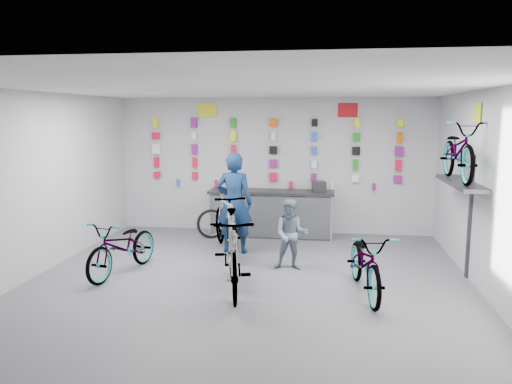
% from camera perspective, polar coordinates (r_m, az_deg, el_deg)
% --- Properties ---
extents(floor, '(8.00, 8.00, 0.00)m').
position_cam_1_polar(floor, '(7.61, -1.43, -11.33)').
color(floor, '#55555A').
rests_on(floor, ground).
extents(ceiling, '(8.00, 8.00, 0.00)m').
position_cam_1_polar(ceiling, '(7.16, -1.52, 11.85)').
color(ceiling, white).
rests_on(ceiling, wall_back).
extents(wall_back, '(7.00, 0.00, 7.00)m').
position_cam_1_polar(wall_back, '(11.17, 2.03, 3.05)').
color(wall_back, silver).
rests_on(wall_back, floor).
extents(wall_front, '(7.00, 0.00, 7.00)m').
position_cam_1_polar(wall_front, '(3.46, -12.98, -10.31)').
color(wall_front, silver).
rests_on(wall_front, floor).
extents(wall_left, '(0.00, 8.00, 8.00)m').
position_cam_1_polar(wall_left, '(8.55, -25.26, 0.44)').
color(wall_left, silver).
rests_on(wall_left, floor).
extents(wall_right, '(0.00, 8.00, 8.00)m').
position_cam_1_polar(wall_right, '(7.49, 25.96, -0.69)').
color(wall_right, silver).
rests_on(wall_right, floor).
extents(counter, '(2.70, 0.66, 1.00)m').
position_cam_1_polar(counter, '(10.86, 1.73, -2.52)').
color(counter, black).
rests_on(counter, floor).
extents(merch_wall, '(5.58, 0.08, 1.57)m').
position_cam_1_polar(merch_wall, '(11.07, 1.92, 4.50)').
color(merch_wall, red).
rests_on(merch_wall, wall_back).
extents(wall_bracket, '(0.39, 1.90, 2.00)m').
position_cam_1_polar(wall_bracket, '(8.59, 22.47, 0.40)').
color(wall_bracket, '#333338').
rests_on(wall_bracket, wall_right).
extents(sign_left, '(0.42, 0.02, 0.30)m').
position_cam_1_polar(sign_left, '(11.35, -5.60, 9.28)').
color(sign_left, yellow).
rests_on(sign_left, wall_back).
extents(sign_right, '(0.42, 0.02, 0.30)m').
position_cam_1_polar(sign_right, '(11.03, 10.45, 9.19)').
color(sign_right, red).
rests_on(sign_right, wall_back).
extents(sign_side, '(0.02, 0.40, 0.30)m').
position_cam_1_polar(sign_side, '(8.55, 23.94, 8.26)').
color(sign_side, yellow).
rests_on(sign_side, wall_right).
extents(bike_left, '(1.01, 1.88, 0.94)m').
position_cam_1_polar(bike_left, '(8.58, -14.96, -6.02)').
color(bike_left, gray).
rests_on(bike_left, floor).
extents(bike_center, '(1.01, 2.08, 1.20)m').
position_cam_1_polar(bike_center, '(7.46, -2.69, -6.90)').
color(bike_center, gray).
rests_on(bike_center, floor).
extents(bike_right, '(0.91, 1.93, 0.97)m').
position_cam_1_polar(bike_right, '(7.54, 12.45, -7.85)').
color(bike_right, gray).
rests_on(bike_right, floor).
extents(bike_service, '(1.30, 2.05, 1.20)m').
position_cam_1_polar(bike_service, '(9.60, -3.47, -3.37)').
color(bike_service, gray).
rests_on(bike_service, floor).
extents(bike_wall, '(0.63, 1.80, 0.95)m').
position_cam_1_polar(bike_wall, '(8.51, 22.19, 4.34)').
color(bike_wall, gray).
rests_on(bike_wall, wall_bracket).
extents(clerk, '(0.72, 0.49, 1.93)m').
position_cam_1_polar(clerk, '(9.50, -2.49, -1.24)').
color(clerk, '#10294C').
rests_on(clerk, floor).
extents(customer, '(0.60, 0.48, 1.22)m').
position_cam_1_polar(customer, '(8.52, 4.04, -4.88)').
color(customer, slate).
rests_on(customer, floor).
extents(spare_wheel, '(0.65, 0.36, 0.62)m').
position_cam_1_polar(spare_wheel, '(10.76, -5.15, -3.64)').
color(spare_wheel, black).
rests_on(spare_wheel, floor).
extents(register, '(0.32, 0.34, 0.22)m').
position_cam_1_polar(register, '(10.70, 7.21, 0.63)').
color(register, black).
rests_on(register, counter).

